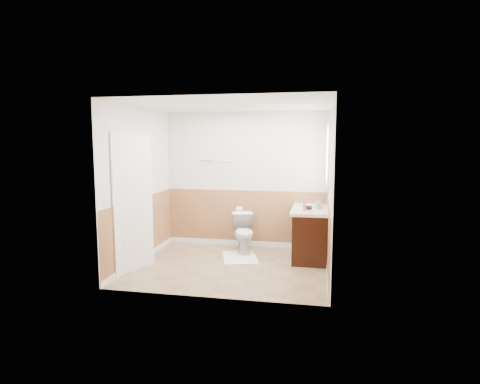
% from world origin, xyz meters
% --- Properties ---
extents(floor, '(3.00, 3.00, 0.00)m').
position_xyz_m(floor, '(0.00, 0.00, 0.00)').
color(floor, '#8C7051').
rests_on(floor, ground).
extents(ceiling, '(3.00, 3.00, 0.00)m').
position_xyz_m(ceiling, '(0.00, 0.00, 2.50)').
color(ceiling, white).
rests_on(ceiling, floor).
extents(wall_back, '(3.00, 0.00, 3.00)m').
position_xyz_m(wall_back, '(0.00, 1.30, 1.25)').
color(wall_back, silver).
rests_on(wall_back, floor).
extents(wall_front, '(3.00, 0.00, 3.00)m').
position_xyz_m(wall_front, '(0.00, -1.30, 1.25)').
color(wall_front, silver).
rests_on(wall_front, floor).
extents(wall_left, '(0.00, 3.00, 3.00)m').
position_xyz_m(wall_left, '(-1.50, 0.00, 1.25)').
color(wall_left, silver).
rests_on(wall_left, floor).
extents(wall_right, '(0.00, 3.00, 3.00)m').
position_xyz_m(wall_right, '(1.50, 0.00, 1.25)').
color(wall_right, silver).
rests_on(wall_right, floor).
extents(wainscot_back, '(3.00, 0.00, 3.00)m').
position_xyz_m(wainscot_back, '(0.00, 1.29, 0.50)').
color(wainscot_back, '#9E6A3F').
rests_on(wainscot_back, floor).
extents(wainscot_front, '(3.00, 0.00, 3.00)m').
position_xyz_m(wainscot_front, '(0.00, -1.29, 0.50)').
color(wainscot_front, '#9E6A3F').
rests_on(wainscot_front, floor).
extents(wainscot_left, '(0.00, 2.60, 2.60)m').
position_xyz_m(wainscot_left, '(-1.49, 0.00, 0.50)').
color(wainscot_left, '#9E6A3F').
rests_on(wainscot_left, floor).
extents(wainscot_right, '(0.00, 2.60, 2.60)m').
position_xyz_m(wainscot_right, '(1.49, 0.00, 0.50)').
color(wainscot_right, '#9E6A3F').
rests_on(wainscot_right, floor).
extents(toilet, '(0.56, 0.76, 0.69)m').
position_xyz_m(toilet, '(0.05, 0.82, 0.34)').
color(toilet, silver).
rests_on(toilet, floor).
extents(bath_mat, '(0.75, 0.92, 0.02)m').
position_xyz_m(bath_mat, '(0.05, 0.47, 0.01)').
color(bath_mat, white).
rests_on(bath_mat, floor).
extents(vanity_cabinet, '(0.55, 1.10, 0.80)m').
position_xyz_m(vanity_cabinet, '(1.21, 0.70, 0.40)').
color(vanity_cabinet, black).
rests_on(vanity_cabinet, floor).
extents(vanity_knob_left, '(0.03, 0.03, 0.03)m').
position_xyz_m(vanity_knob_left, '(0.91, 0.60, 0.55)').
color(vanity_knob_left, white).
rests_on(vanity_knob_left, vanity_cabinet).
extents(vanity_knob_right, '(0.03, 0.03, 0.03)m').
position_xyz_m(vanity_knob_right, '(0.91, 0.80, 0.55)').
color(vanity_knob_right, '#B7B8BE').
rests_on(vanity_knob_right, vanity_cabinet).
extents(countertop, '(0.60, 1.15, 0.05)m').
position_xyz_m(countertop, '(1.20, 0.70, 0.83)').
color(countertop, silver).
rests_on(countertop, vanity_cabinet).
extents(sink_basin, '(0.36, 0.36, 0.02)m').
position_xyz_m(sink_basin, '(1.21, 0.85, 0.86)').
color(sink_basin, white).
rests_on(sink_basin, countertop).
extents(faucet, '(0.02, 0.02, 0.14)m').
position_xyz_m(faucet, '(1.39, 0.85, 0.92)').
color(faucet, white).
rests_on(faucet, countertop).
extents(lotion_bottle, '(0.05, 0.05, 0.22)m').
position_xyz_m(lotion_bottle, '(1.11, 0.42, 0.96)').
color(lotion_bottle, '#D83868').
rests_on(lotion_bottle, countertop).
extents(soap_dispenser, '(0.11, 0.11, 0.18)m').
position_xyz_m(soap_dispenser, '(1.33, 0.65, 0.94)').
color(soap_dispenser, '#8D939F').
rests_on(soap_dispenser, countertop).
extents(hair_dryer_body, '(0.14, 0.07, 0.07)m').
position_xyz_m(hair_dryer_body, '(1.16, 0.55, 0.89)').
color(hair_dryer_body, black).
rests_on(hair_dryer_body, countertop).
extents(hair_dryer_handle, '(0.03, 0.03, 0.07)m').
position_xyz_m(hair_dryer_handle, '(1.13, 0.60, 0.86)').
color(hair_dryer_handle, black).
rests_on(hair_dryer_handle, countertop).
extents(mirror_panel, '(0.02, 0.35, 0.90)m').
position_xyz_m(mirror_panel, '(1.48, 1.10, 1.55)').
color(mirror_panel, silver).
rests_on(mirror_panel, wall_right).
extents(window_frame, '(0.04, 0.80, 1.00)m').
position_xyz_m(window_frame, '(1.47, 0.59, 1.75)').
color(window_frame, white).
rests_on(window_frame, wall_right).
extents(window_glass, '(0.01, 0.70, 0.90)m').
position_xyz_m(window_glass, '(1.49, 0.59, 1.75)').
color(window_glass, white).
rests_on(window_glass, wall_right).
extents(door, '(0.29, 0.78, 2.04)m').
position_xyz_m(door, '(-1.40, -0.45, 1.02)').
color(door, white).
rests_on(door, wall_left).
extents(door_frame, '(0.02, 0.92, 2.10)m').
position_xyz_m(door_frame, '(-1.48, -0.45, 1.03)').
color(door_frame, white).
rests_on(door_frame, wall_left).
extents(door_knob, '(0.06, 0.06, 0.06)m').
position_xyz_m(door_knob, '(-1.34, -0.12, 0.95)').
color(door_knob, silver).
rests_on(door_knob, door).
extents(towel_bar, '(0.62, 0.02, 0.02)m').
position_xyz_m(towel_bar, '(-0.55, 1.25, 1.60)').
color(towel_bar, silver).
rests_on(towel_bar, wall_back).
extents(tp_holder_bar, '(0.14, 0.02, 0.02)m').
position_xyz_m(tp_holder_bar, '(-0.10, 1.23, 0.70)').
color(tp_holder_bar, silver).
rests_on(tp_holder_bar, wall_back).
extents(tp_roll, '(0.10, 0.11, 0.11)m').
position_xyz_m(tp_roll, '(-0.10, 1.23, 0.70)').
color(tp_roll, white).
rests_on(tp_roll, tp_holder_bar).
extents(tp_sheet, '(0.10, 0.01, 0.16)m').
position_xyz_m(tp_sheet, '(-0.10, 1.23, 0.59)').
color(tp_sheet, white).
rests_on(tp_sheet, tp_roll).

